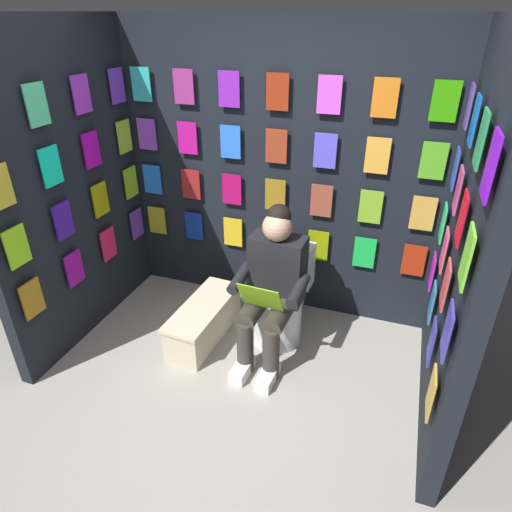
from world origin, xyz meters
TOP-DOWN VIEW (x-y plane):
  - ground_plane at (0.00, 0.00)m, footprint 30.00×30.00m
  - display_wall_back at (0.00, -1.66)m, footprint 2.72×0.14m
  - display_wall_left at (-1.36, -0.80)m, footprint 0.14×1.61m
  - display_wall_right at (1.36, -0.80)m, footprint 0.14×1.61m
  - toilet at (-0.20, -1.14)m, footprint 0.41×0.56m
  - person_reading at (-0.19, -0.92)m, footprint 0.54×0.70m
  - comic_longbox_near at (0.38, -0.91)m, footprint 0.35×0.83m

SIDE VIEW (x-z plane):
  - ground_plane at x=0.00m, z-range 0.00..0.00m
  - comic_longbox_near at x=0.38m, z-range 0.00..0.31m
  - toilet at x=-0.20m, z-range -0.06..0.71m
  - person_reading at x=-0.19m, z-range 0.00..1.20m
  - display_wall_left at x=-1.36m, z-range 0.00..2.35m
  - display_wall_right at x=1.36m, z-range 0.00..2.35m
  - display_wall_back at x=0.00m, z-range 0.00..2.35m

